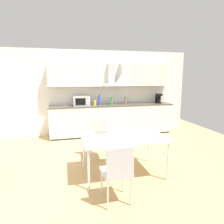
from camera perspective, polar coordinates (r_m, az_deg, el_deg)
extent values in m
cube|color=tan|center=(4.10, -1.70, -15.89)|extent=(8.07, 7.74, 0.02)
cube|color=silver|center=(6.30, -6.69, 5.51)|extent=(6.46, 0.10, 2.58)
cube|color=#333333|center=(6.32, 0.18, -6.09)|extent=(3.61, 0.54, 0.05)
cube|color=silver|center=(6.21, 0.19, -2.07)|extent=(3.77, 0.59, 0.86)
cube|color=#4C4742|center=(6.13, 0.19, 1.99)|extent=(3.79, 0.61, 0.03)
cube|color=silver|center=(5.70, -15.37, -1.33)|extent=(0.01, 0.01, 0.14)
cube|color=silver|center=(5.70, -10.64, -1.14)|extent=(0.01, 0.01, 0.14)
cube|color=silver|center=(5.74, -5.95, -0.94)|extent=(0.01, 0.01, 0.14)
cube|color=silver|center=(5.82, -1.35, -0.74)|extent=(0.01, 0.01, 0.14)
cube|color=silver|center=(6.37, -0.41, 4.80)|extent=(3.77, 0.02, 0.52)
cube|color=silver|center=(6.03, -10.31, 10.41)|extent=(1.60, 0.34, 0.68)
cube|color=silver|center=(6.53, 9.36, 10.40)|extent=(1.60, 0.34, 0.68)
cube|color=#B7BABF|center=(6.17, -0.04, 7.87)|extent=(0.56, 0.40, 0.10)
cube|color=#B7BABF|center=(6.28, -0.28, 10.78)|extent=(0.20, 0.16, 0.63)
cube|color=#ADADB2|center=(5.96, -8.72, 3.14)|extent=(0.48, 0.34, 0.28)
cube|color=black|center=(5.78, -8.97, 2.92)|extent=(0.29, 0.01, 0.20)
cube|color=black|center=(6.66, 13.17, 2.59)|extent=(0.18, 0.18, 0.02)
cylinder|color=black|center=(6.64, 13.24, 3.17)|extent=(0.12, 0.12, 0.12)
cube|color=black|center=(6.69, 12.99, 3.84)|extent=(0.16, 0.08, 0.30)
cube|color=black|center=(6.62, 13.30, 4.81)|extent=(0.18, 0.16, 0.06)
cylinder|color=blue|center=(6.02, -3.60, 3.22)|extent=(0.07, 0.07, 0.26)
cylinder|color=black|center=(6.01, -3.62, 4.73)|extent=(0.03, 0.03, 0.06)
cylinder|color=yellow|center=(5.99, -4.90, 2.69)|extent=(0.08, 0.08, 0.16)
cylinder|color=black|center=(5.98, -4.92, 3.64)|extent=(0.03, 0.03, 0.04)
cylinder|color=brown|center=(6.27, 3.85, 3.21)|extent=(0.07, 0.07, 0.20)
cylinder|color=black|center=(6.26, 3.86, 4.31)|extent=(0.03, 0.03, 0.04)
cylinder|color=green|center=(6.15, -0.16, 2.98)|extent=(0.07, 0.07, 0.18)
cylinder|color=black|center=(6.14, -0.16, 3.98)|extent=(0.03, 0.03, 0.04)
cube|color=silver|center=(3.64, 3.25, -7.15)|extent=(1.49, 0.93, 0.04)
cylinder|color=silver|center=(3.27, -6.70, -16.10)|extent=(0.04, 0.04, 0.69)
cylinder|color=silver|center=(3.67, 15.67, -13.42)|extent=(0.04, 0.04, 0.69)
cylinder|color=silver|center=(4.01, -8.11, -11.08)|extent=(0.04, 0.04, 0.69)
cylinder|color=silver|center=(4.34, 10.45, -9.47)|extent=(0.04, 0.04, 0.69)
cube|color=#B2B2B7|center=(2.97, 1.14, -16.71)|extent=(0.42, 0.42, 0.04)
cube|color=#B2B2B7|center=(2.72, 2.34, -14.20)|extent=(0.38, 0.06, 0.40)
cylinder|color=silver|center=(3.18, -2.95, -19.53)|extent=(0.02, 0.02, 0.43)
cylinder|color=silver|center=(3.27, 3.18, -18.69)|extent=(0.02, 0.02, 0.43)
cylinder|color=silver|center=(2.90, -1.25, -22.74)|extent=(0.02, 0.02, 0.43)
cylinder|color=silver|center=(2.99, 5.52, -21.65)|extent=(0.02, 0.02, 0.43)
cube|color=#B2B2B7|center=(4.35, -3.98, -7.82)|extent=(0.42, 0.42, 0.04)
cube|color=#B2B2B7|center=(4.46, -4.27, -4.43)|extent=(0.38, 0.06, 0.40)
cylinder|color=silver|center=(4.29, -1.38, -11.39)|extent=(0.02, 0.02, 0.43)
cylinder|color=silver|center=(4.26, -6.00, -11.63)|extent=(0.02, 0.02, 0.43)
cylinder|color=silver|center=(4.61, -2.04, -9.86)|extent=(0.02, 0.02, 0.43)
cylinder|color=silver|center=(4.58, -6.33, -10.06)|extent=(0.02, 0.02, 0.43)
cone|color=silver|center=(3.47, 3.43, 9.62)|extent=(0.32, 0.32, 0.22)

